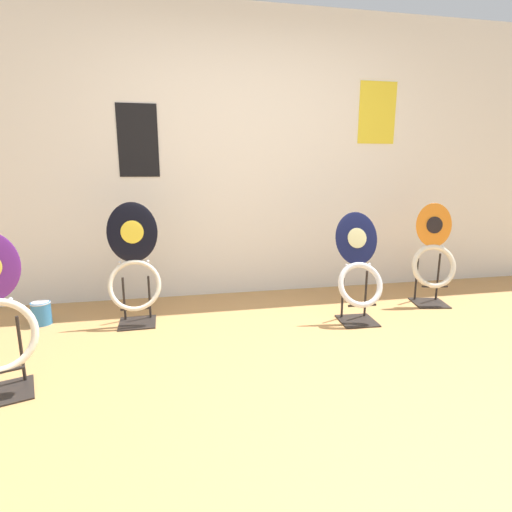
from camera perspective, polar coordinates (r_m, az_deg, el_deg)
ground_plane at (r=2.16m, az=7.99°, el=-21.21°), size 14.00×14.00×0.00m
wall_back at (r=3.81m, az=-2.02°, el=13.97°), size 8.00×0.07×2.60m
toilet_seat_display_jazz_black at (r=3.21m, az=-17.03°, el=-1.35°), size 0.40×0.29×0.95m
toilet_seat_display_navy_moon at (r=3.23m, az=14.46°, el=-2.37°), size 0.37×0.33×0.86m
toilet_seat_display_orange_sun at (r=3.86m, az=24.00°, el=-0.47°), size 0.41×0.33×0.90m
paint_can at (r=3.56m, az=-28.33°, el=-7.09°), size 0.15×0.15×0.18m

